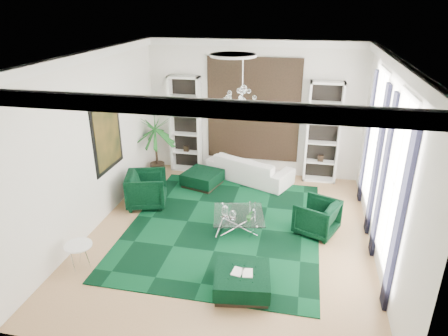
% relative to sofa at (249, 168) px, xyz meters
% --- Properties ---
extents(floor, '(6.00, 7.00, 0.02)m').
position_rel_sofa_xyz_m(floor, '(-0.01, -2.93, -0.36)').
color(floor, tan).
rests_on(floor, ground).
extents(ceiling, '(6.00, 7.00, 0.02)m').
position_rel_sofa_xyz_m(ceiling, '(-0.01, -2.93, 3.46)').
color(ceiling, white).
rests_on(ceiling, ground).
extents(wall_back, '(6.00, 0.02, 3.80)m').
position_rel_sofa_xyz_m(wall_back, '(-0.01, 0.58, 1.55)').
color(wall_back, silver).
rests_on(wall_back, ground).
extents(wall_front, '(6.00, 0.02, 3.80)m').
position_rel_sofa_xyz_m(wall_front, '(-0.01, -6.44, 1.55)').
color(wall_front, silver).
rests_on(wall_front, ground).
extents(wall_left, '(0.02, 7.00, 3.80)m').
position_rel_sofa_xyz_m(wall_left, '(-3.02, -2.93, 1.55)').
color(wall_left, silver).
rests_on(wall_left, ground).
extents(wall_right, '(0.02, 7.00, 3.80)m').
position_rel_sofa_xyz_m(wall_right, '(3.00, -2.93, 1.55)').
color(wall_right, silver).
rests_on(wall_right, ground).
extents(crown_molding, '(6.00, 7.00, 0.18)m').
position_rel_sofa_xyz_m(crown_molding, '(-0.01, -2.93, 3.35)').
color(crown_molding, white).
rests_on(crown_molding, ceiling).
extents(ceiling_medallion, '(0.90, 0.90, 0.05)m').
position_rel_sofa_xyz_m(ceiling_medallion, '(-0.01, -2.63, 3.42)').
color(ceiling_medallion, white).
rests_on(ceiling_medallion, ceiling).
extents(tapestry, '(2.50, 0.06, 2.80)m').
position_rel_sofa_xyz_m(tapestry, '(-0.01, 0.53, 1.55)').
color(tapestry, black).
rests_on(tapestry, wall_back).
extents(shelving_left, '(0.90, 0.38, 2.80)m').
position_rel_sofa_xyz_m(shelving_left, '(-1.96, 0.38, 1.05)').
color(shelving_left, white).
rests_on(shelving_left, floor).
extents(shelving_right, '(0.90, 0.38, 2.80)m').
position_rel_sofa_xyz_m(shelving_right, '(1.94, 0.38, 1.05)').
color(shelving_right, white).
rests_on(shelving_right, floor).
extents(painting, '(0.04, 1.30, 1.60)m').
position_rel_sofa_xyz_m(painting, '(-2.98, -2.33, 1.50)').
color(painting, black).
rests_on(painting, wall_left).
extents(window_near, '(0.03, 1.10, 2.90)m').
position_rel_sofa_xyz_m(window_near, '(2.98, -3.83, 1.55)').
color(window_near, white).
rests_on(window_near, wall_right).
extents(curtain_near_a, '(0.07, 0.30, 3.25)m').
position_rel_sofa_xyz_m(curtain_near_a, '(2.95, -4.61, 1.30)').
color(curtain_near_a, black).
rests_on(curtain_near_a, floor).
extents(curtain_near_b, '(0.07, 0.30, 3.25)m').
position_rel_sofa_xyz_m(curtain_near_b, '(2.95, -3.05, 1.30)').
color(curtain_near_b, black).
rests_on(curtain_near_b, floor).
extents(window_far, '(0.03, 1.10, 2.90)m').
position_rel_sofa_xyz_m(window_far, '(2.98, -1.43, 1.55)').
color(window_far, white).
rests_on(window_far, wall_right).
extents(curtain_far_a, '(0.07, 0.30, 3.25)m').
position_rel_sofa_xyz_m(curtain_far_a, '(2.95, -2.21, 1.30)').
color(curtain_far_a, black).
rests_on(curtain_far_a, floor).
extents(curtain_far_b, '(0.07, 0.30, 3.25)m').
position_rel_sofa_xyz_m(curtain_far_b, '(2.95, -0.65, 1.30)').
color(curtain_far_b, black).
rests_on(curtain_far_b, floor).
extents(rug, '(4.20, 5.00, 0.02)m').
position_rel_sofa_xyz_m(rug, '(-0.18, -2.64, -0.34)').
color(rug, black).
rests_on(rug, floor).
extents(sofa, '(2.58, 1.83, 0.70)m').
position_rel_sofa_xyz_m(sofa, '(0.00, 0.00, 0.00)').
color(sofa, white).
rests_on(sofa, floor).
extents(armchair_left, '(1.17, 1.15, 0.87)m').
position_rel_sofa_xyz_m(armchair_left, '(-2.26, -2.03, 0.08)').
color(armchair_left, black).
rests_on(armchair_left, floor).
extents(armchair_right, '(1.10, 1.09, 0.77)m').
position_rel_sofa_xyz_m(armchair_right, '(1.84, -2.49, 0.03)').
color(armchair_right, black).
rests_on(armchair_right, floor).
extents(coffee_table, '(1.29, 1.29, 0.37)m').
position_rel_sofa_xyz_m(coffee_table, '(0.16, -2.70, -0.16)').
color(coffee_table, white).
rests_on(coffee_table, floor).
extents(ottoman_side, '(1.13, 1.13, 0.41)m').
position_rel_sofa_xyz_m(ottoman_side, '(-1.20, -0.66, -0.15)').
color(ottoman_side, black).
rests_on(ottoman_side, floor).
extents(ottoman_front, '(1.07, 1.07, 0.38)m').
position_rel_sofa_xyz_m(ottoman_front, '(0.57, -4.71, -0.16)').
color(ottoman_front, black).
rests_on(ottoman_front, floor).
extents(book, '(0.37, 0.25, 0.03)m').
position_rel_sofa_xyz_m(book, '(0.57, -4.71, 0.04)').
color(book, white).
rests_on(book, ottoman_front).
extents(side_table, '(0.55, 0.55, 0.49)m').
position_rel_sofa_xyz_m(side_table, '(-2.56, -4.67, -0.10)').
color(side_table, white).
rests_on(side_table, floor).
extents(palm, '(1.61, 1.61, 2.30)m').
position_rel_sofa_xyz_m(palm, '(-2.66, -0.25, 0.80)').
color(palm, '#19591E').
rests_on(palm, floor).
extents(chandelier, '(0.85, 0.85, 0.67)m').
position_rel_sofa_xyz_m(chandelier, '(0.16, -2.52, 2.50)').
color(chandelier, white).
rests_on(chandelier, ceiling).
extents(table_plant, '(0.17, 0.16, 0.25)m').
position_rel_sofa_xyz_m(table_plant, '(0.43, -2.93, 0.15)').
color(table_plant, '#19591E').
rests_on(table_plant, coffee_table).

